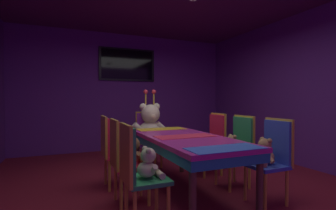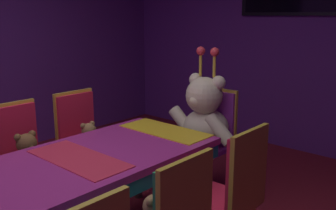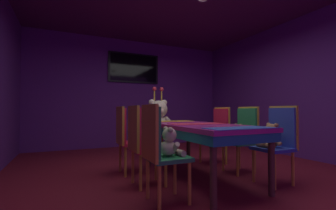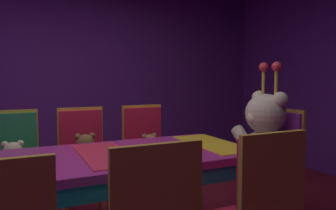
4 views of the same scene
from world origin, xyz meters
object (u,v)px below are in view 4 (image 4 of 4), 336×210
Objects in this scene: banquet_table at (105,167)px; chair_left_0 at (13,157)px; teddy_left_1 at (86,154)px; teddy_left_2 at (150,150)px; king_teddy_bear at (264,137)px; throne_chair at (279,153)px; chair_left_1 at (83,151)px; chair_left_2 at (145,145)px; teddy_left_0 at (13,163)px; chair_right_2 at (262,203)px.

chair_left_0 is (-0.83, -0.57, -0.05)m from banquet_table.
teddy_left_1 is at bearing 179.86° from banquet_table.
teddy_left_2 is (-0.71, 0.61, -0.08)m from banquet_table.
teddy_left_2 is at bearing -42.93° from king_teddy_bear.
teddy_left_1 is 1.69m from throne_chair.
teddy_left_1 is (0.15, -0.00, -0.00)m from chair_left_1.
chair_left_1 is 0.61m from chair_left_2.
teddy_left_2 is 1.17m from throne_chair.
chair_left_1 reaches higher than teddy_left_0.
teddy_left_0 is (0.14, -0.00, -0.01)m from chair_left_0.
chair_right_2 is 1.06× the size of king_teddy_bear.
teddy_left_1 is at bearing 22.06° from chair_right_2.
throne_chair is (-0.84, 0.93, 0.00)m from chair_right_2.
teddy_left_2 is at bearing 92.55° from teddy_left_1.
chair_left_2 reaches higher than teddy_left_0.
chair_left_2 is 1.00× the size of throne_chair.
king_teddy_bear is (0.85, 0.76, 0.16)m from chair_left_2.
chair_right_2 reaches higher than teddy_left_2.
chair_left_2 is at bearing 144.22° from banquet_table.
teddy_left_0 is at bearing -0.00° from chair_left_0.
chair_left_1 reaches higher than banquet_table.
teddy_left_1 is 1.54m from king_teddy_bear.
banquet_table is at bearing 34.46° from chair_left_0.
teddy_left_1 is 0.34× the size of chair_right_2.
chair_left_2 is (-0.85, 0.61, -0.05)m from banquet_table.
chair_left_0 is 0.57m from chair_left_1.
king_teddy_bear is (0.83, 1.37, 0.16)m from chair_left_1.
teddy_left_1 is 0.61m from teddy_left_2.
teddy_left_1 reaches higher than banquet_table.
chair_left_2 is at bearing -48.18° from king_teddy_bear.
teddy_left_1 is at bearing 75.61° from chair_left_0.
banquet_table is at bearing -35.78° from chair_left_2.
chair_left_0 is 1.00× the size of chair_right_2.
king_teddy_bear is (0.83, 1.94, 0.16)m from chair_left_0.
chair_left_0 is 1.00× the size of throne_chair.
king_teddy_bear is at bearing 70.65° from teddy_left_0.
banquet_table is at bearing -0.12° from chair_left_1.
throne_chair is (0.00, 1.54, -0.05)m from banquet_table.
chair_left_1 is 2.91× the size of teddy_left_1.
chair_left_0 is at bearing -145.54° from banquet_table.
teddy_left_1 is (0.00, 0.57, 0.01)m from teddy_left_0.
king_teddy_bear is (-0.84, 0.76, 0.16)m from chair_right_2.
chair_right_2 is 1.00× the size of throne_chair.
banquet_table is at bearing 36.35° from chair_right_2.
chair_right_2 is 1.14m from king_teddy_bear.
banquet_table is 1.00m from chair_left_0.
teddy_left_2 is (-0.03, 0.61, -0.02)m from teddy_left_1.
chair_left_0 and chair_right_2 have the same top height.
chair_right_2 reaches higher than banquet_table.
throne_chair is at bearing 47.64° from chair_left_2.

